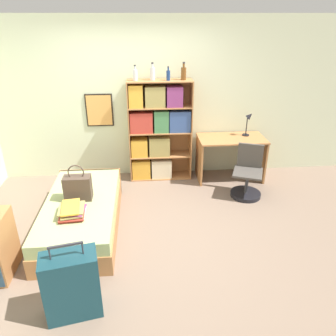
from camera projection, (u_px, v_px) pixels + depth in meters
name	position (u px, v px, depth m)	size (l,w,h in m)	color
ground_plane	(135.00, 225.00, 4.42)	(14.00, 14.00, 0.00)	#756051
wall_back	(133.00, 101.00, 5.36)	(10.00, 0.09, 2.60)	beige
bed	(82.00, 214.00, 4.30)	(0.92, 1.86, 0.42)	#A36B3D
handbag	(78.00, 187.00, 4.16)	(0.34, 0.18, 0.48)	#47382D
book_stack_on_bed	(72.00, 211.00, 3.86)	(0.33, 0.40, 0.11)	#B2382D
suitcase	(72.00, 285.00, 2.99)	(0.54, 0.36, 0.80)	#143842
bookcase	(156.00, 130.00, 5.38)	(1.03, 0.33, 1.66)	#A36B3D
bottle_green	(135.00, 75.00, 4.96)	(0.07, 0.07, 0.23)	#B7BCC1
bottle_brown	(153.00, 73.00, 4.99)	(0.08, 0.08, 0.26)	#B7BCC1
bottle_clear	(168.00, 75.00, 4.97)	(0.06, 0.06, 0.21)	navy
bottle_blue	(184.00, 73.00, 5.01)	(0.08, 0.08, 0.27)	brown
desk	(231.00, 151.00, 5.49)	(1.10, 0.61, 0.74)	#A36B3D
desk_lamp	(249.00, 120.00, 5.39)	(0.16, 0.12, 0.41)	black
desk_chair	(247.00, 180.00, 5.07)	(0.55, 0.55, 0.80)	black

